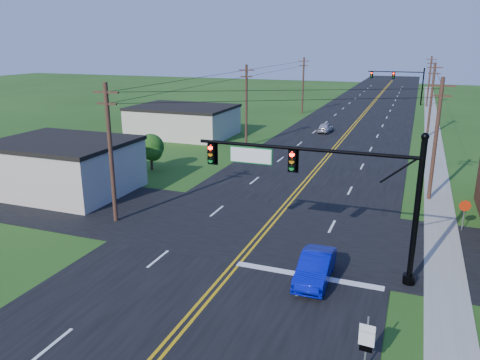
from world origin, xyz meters
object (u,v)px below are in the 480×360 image
at_px(blue_car, 315,268).
at_px(route_sign, 366,340).
at_px(signal_mast_far, 398,80).
at_px(signal_mast_main, 322,181).
at_px(stop_sign, 465,209).

xyz_separation_m(blue_car, route_sign, (3.05, -5.93, 0.60)).
xyz_separation_m(signal_mast_far, route_sign, (3.06, -79.26, -3.25)).
bearing_deg(signal_mast_main, blue_car, -85.06).
bearing_deg(stop_sign, blue_car, -137.56).
height_order(blue_car, route_sign, route_sign).
xyz_separation_m(signal_mast_main, blue_car, (0.12, -1.33, -4.06)).
bearing_deg(signal_mast_far, route_sign, -87.79).
xyz_separation_m(route_sign, stop_sign, (4.19, 15.47, 0.17)).
distance_m(signal_mast_far, blue_car, 73.43).
bearing_deg(stop_sign, route_sign, -115.54).
distance_m(signal_mast_main, blue_car, 4.27).
relative_size(signal_mast_far, route_sign, 4.92).
bearing_deg(signal_mast_far, blue_car, -89.99).
bearing_deg(blue_car, stop_sign, 51.78).
relative_size(signal_mast_far, stop_sign, 5.40).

